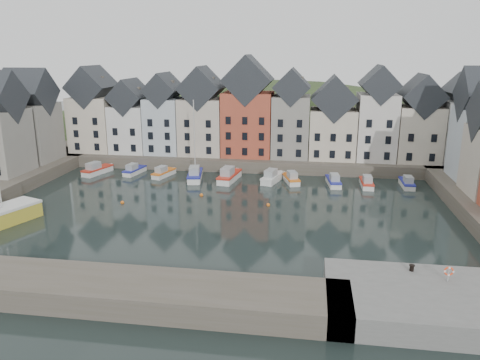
% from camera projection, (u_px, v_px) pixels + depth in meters
% --- Properties ---
extents(ground, '(260.00, 260.00, 0.00)m').
position_uv_depth(ground, '(218.00, 216.00, 59.52)').
color(ground, black).
rests_on(ground, ground).
extents(far_quay, '(90.00, 16.00, 2.00)m').
position_uv_depth(far_quay, '(249.00, 158.00, 87.85)').
color(far_quay, '#504A3D').
rests_on(far_quay, ground).
extents(near_quay, '(18.00, 10.00, 2.00)m').
position_uv_depth(near_quay, '(441.00, 303.00, 37.00)').
color(near_quay, '#60605E').
rests_on(near_quay, ground).
extents(near_wall, '(50.00, 6.00, 2.00)m').
position_uv_depth(near_wall, '(52.00, 286.00, 39.73)').
color(near_wall, '#504A3D').
rests_on(near_wall, ground).
extents(hillside, '(153.60, 70.40, 64.00)m').
position_uv_depth(hillside, '(262.00, 209.00, 117.66)').
color(hillside, '#26371B').
rests_on(hillside, ground).
extents(far_terrace, '(72.37, 8.16, 17.78)m').
position_uv_depth(far_terrace, '(265.00, 117.00, 83.38)').
color(far_terrace, beige).
rests_on(far_terrace, far_quay).
extents(left_terrace, '(7.65, 17.00, 15.69)m').
position_uv_depth(left_terrace, '(14.00, 125.00, 75.25)').
color(left_terrace, gray).
rests_on(left_terrace, left_quay).
extents(mooring_buoys, '(20.50, 5.50, 0.50)m').
position_uv_depth(mooring_buoys, '(197.00, 201.00, 65.14)').
color(mooring_buoys, orange).
rests_on(mooring_buoys, ground).
extents(boat_a, '(3.52, 6.46, 2.37)m').
position_uv_depth(boat_a, '(97.00, 170.00, 79.86)').
color(boat_a, silver).
rests_on(boat_a, ground).
extents(boat_b, '(2.59, 5.61, 2.07)m').
position_uv_depth(boat_b, '(134.00, 170.00, 79.89)').
color(boat_b, silver).
rests_on(boat_b, ground).
extents(boat_c, '(2.97, 5.60, 2.05)m').
position_uv_depth(boat_c, '(163.00, 173.00, 78.23)').
color(boat_c, silver).
rests_on(boat_c, ground).
extents(boat_d, '(3.26, 7.11, 13.10)m').
position_uv_depth(boat_d, '(195.00, 175.00, 76.17)').
color(boat_d, silver).
rests_on(boat_d, ground).
extents(boat_e, '(3.12, 7.27, 2.70)m').
position_uv_depth(boat_e, '(229.00, 176.00, 75.48)').
color(boat_e, silver).
rests_on(boat_e, ground).
extents(boat_f, '(3.57, 6.55, 2.40)m').
position_uv_depth(boat_f, '(272.00, 177.00, 75.03)').
color(boat_f, silver).
rests_on(boat_f, ground).
extents(boat_g, '(3.30, 5.90, 2.16)m').
position_uv_depth(boat_g, '(291.00, 179.00, 74.58)').
color(boat_g, silver).
rests_on(boat_g, ground).
extents(boat_h, '(2.41, 5.80, 2.16)m').
position_uv_depth(boat_h, '(334.00, 181.00, 73.11)').
color(boat_h, silver).
rests_on(boat_h, ground).
extents(boat_i, '(1.81, 5.52, 2.11)m').
position_uv_depth(boat_i, '(367.00, 183.00, 72.26)').
color(boat_i, silver).
rests_on(boat_i, ground).
extents(boat_j, '(1.71, 5.37, 2.05)m').
position_uv_depth(boat_j, '(407.00, 183.00, 72.14)').
color(boat_j, silver).
rests_on(boat_j, ground).
extents(mooring_bollard, '(0.48, 0.48, 0.56)m').
position_uv_depth(mooring_bollard, '(412.00, 268.00, 40.16)').
color(mooring_bollard, black).
rests_on(mooring_bollard, near_quay).
extents(life_ring_post, '(0.80, 0.17, 1.30)m').
position_uv_depth(life_ring_post, '(449.00, 272.00, 38.21)').
color(life_ring_post, gray).
rests_on(life_ring_post, near_quay).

